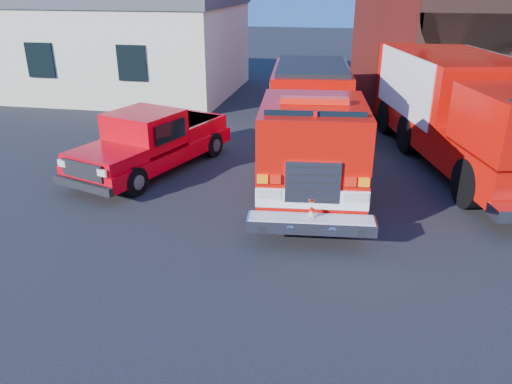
% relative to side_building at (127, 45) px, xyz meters
% --- Properties ---
extents(ground, '(100.00, 100.00, 0.00)m').
position_rel_side_building_xyz_m(ground, '(9.00, -13.00, -2.20)').
color(ground, black).
rests_on(ground, ground).
extents(parking_stripe_far, '(0.12, 3.00, 0.01)m').
position_rel_side_building_xyz_m(parking_stripe_far, '(15.50, -6.00, -2.20)').
color(parking_stripe_far, yellow).
rests_on(parking_stripe_far, ground).
extents(side_building, '(10.20, 8.20, 4.35)m').
position_rel_side_building_xyz_m(side_building, '(0.00, 0.00, 0.00)').
color(side_building, beige).
rests_on(side_building, ground).
extents(fire_engine, '(3.31, 8.97, 2.70)m').
position_rel_side_building_xyz_m(fire_engine, '(9.60, -9.45, -0.80)').
color(fire_engine, black).
rests_on(fire_engine, ground).
extents(pickup_truck, '(3.48, 5.62, 1.73)m').
position_rel_side_building_xyz_m(pickup_truck, '(5.22, -10.11, -1.38)').
color(pickup_truck, black).
rests_on(pickup_truck, ground).
extents(secondary_truck, '(5.09, 9.61, 2.98)m').
position_rel_side_building_xyz_m(secondary_truck, '(13.89, -7.79, -0.58)').
color(secondary_truck, black).
rests_on(secondary_truck, ground).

